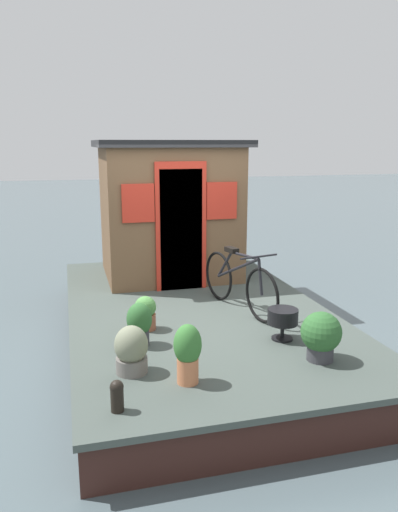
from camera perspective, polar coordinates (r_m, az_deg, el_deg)
name	(u,v)px	position (r m, az deg, el deg)	size (l,w,h in m)	color
ground_plane	(195,340)	(6.60, -0.45, -9.62)	(60.00, 60.00, 0.00)	#4C5B60
houseboat_deck	(195,323)	(6.51, -0.46, -7.68)	(5.45, 3.16, 0.48)	#424C47
houseboat_cabin	(169,209)	(7.73, -3.48, 5.43)	(1.87, 2.17, 2.08)	brown
bicycle	(239,282)	(6.19, 4.57, -2.96)	(1.59, 0.55, 0.78)	black
potted_plant_succulent	(321,335)	(4.95, 13.80, -8.77)	(0.39, 0.39, 0.48)	#38383D
potted_plant_rosemary	(131,350)	(4.62, -7.75, -10.63)	(0.31, 0.31, 0.45)	slate
potted_plant_fern	(145,313)	(5.62, -6.15, -6.47)	(0.24, 0.24, 0.38)	#935138
potted_plant_lavender	(188,352)	(4.37, -1.31, -10.88)	(0.25, 0.25, 0.54)	#C6754C
potted_plant_mint	(139,323)	(5.19, -6.84, -7.62)	(0.26, 0.26, 0.46)	#38383D
charcoal_grill	(283,318)	(5.37, 9.57, -7.00)	(0.32, 0.32, 0.34)	black
mooring_bollard	(117,395)	(4.06, -9.37, -15.38)	(0.11, 0.11, 0.26)	black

